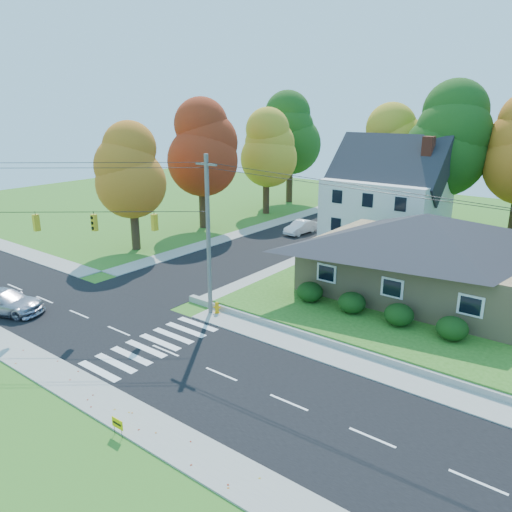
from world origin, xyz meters
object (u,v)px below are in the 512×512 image
at_px(ranch_house, 424,252).
at_px(fire_hydrant, 217,308).
at_px(white_car, 300,227).
at_px(silver_sedan, 4,301).

bearing_deg(ranch_house, fire_hydrant, -130.82).
distance_m(white_car, fire_hydrant, 21.74).
height_order(silver_sedan, fire_hydrant, silver_sedan).
relative_size(white_car, fire_hydrant, 4.96).
distance_m(silver_sedan, fire_hydrant, 13.54).
relative_size(silver_sedan, fire_hydrant, 6.36).
height_order(white_car, fire_hydrant, white_car).
bearing_deg(silver_sedan, white_car, -31.10).
height_order(ranch_house, fire_hydrant, ranch_house).
relative_size(ranch_house, silver_sedan, 2.80).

